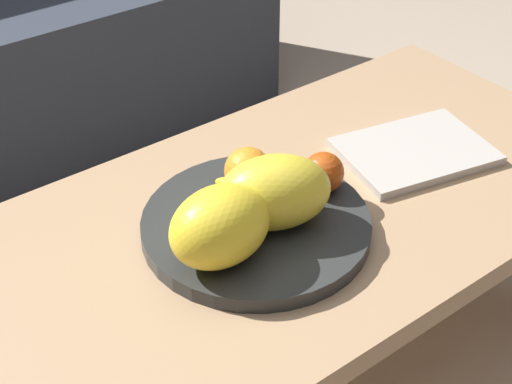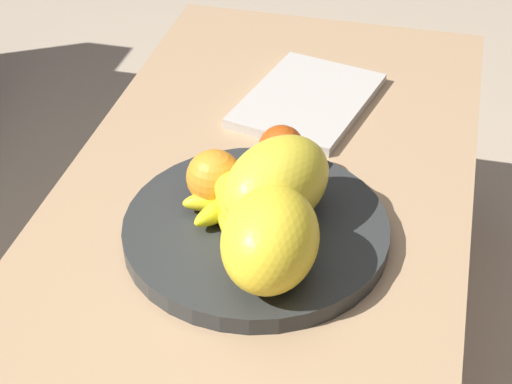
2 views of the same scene
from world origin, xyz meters
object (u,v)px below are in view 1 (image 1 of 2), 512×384
object	(u,v)px
coffee_table	(264,241)
melon_large_front	(274,192)
apple_front	(323,173)
magazine	(415,151)
banana_bunch	(252,188)
melon_smaller_beside	(220,226)
orange_front	(248,171)
fruit_bowl	(256,225)

from	to	relation	value
coffee_table	melon_large_front	distance (m)	0.13
apple_front	magazine	xyz separation A→B (m)	(0.22, 0.00, -0.05)
banana_bunch	magazine	size ratio (longest dim) A/B	0.64
melon_smaller_beside	banana_bunch	size ratio (longest dim) A/B	0.94
coffee_table	banana_bunch	world-z (taller)	banana_bunch
coffee_table	apple_front	xyz separation A→B (m)	(0.10, -0.02, 0.10)
orange_front	banana_bunch	bearing A→B (deg)	-115.85
apple_front	coffee_table	bearing A→B (deg)	168.82
melon_large_front	apple_front	xyz separation A→B (m)	(0.11, 0.02, -0.02)
melon_smaller_beside	magazine	size ratio (longest dim) A/B	0.60
melon_large_front	banana_bunch	bearing A→B (deg)	86.42
melon_smaller_beside	fruit_bowl	bearing A→B (deg)	23.36
apple_front	melon_smaller_beside	bearing A→B (deg)	-170.91
fruit_bowl	melon_large_front	distance (m)	0.07
banana_bunch	fruit_bowl	bearing A→B (deg)	-119.31
fruit_bowl	coffee_table	bearing A→B (deg)	29.68
apple_front	fruit_bowl	bearing A→B (deg)	177.94
banana_bunch	melon_smaller_beside	bearing A→B (deg)	-146.31
fruit_bowl	orange_front	xyz separation A→B (m)	(0.03, 0.06, 0.05)
magazine	banana_bunch	bearing A→B (deg)	-173.46
melon_large_front	magazine	bearing A→B (deg)	3.72
banana_bunch	orange_front	bearing A→B (deg)	64.15
coffee_table	banana_bunch	bearing A→B (deg)	111.43
fruit_bowl	apple_front	xyz separation A→B (m)	(0.13, -0.00, 0.05)
melon_large_front	magazine	world-z (taller)	melon_large_front
coffee_table	fruit_bowl	xyz separation A→B (m)	(-0.03, -0.02, 0.06)
melon_smaller_beside	magazine	distance (m)	0.44
apple_front	magazine	bearing A→B (deg)	0.83
coffee_table	orange_front	distance (m)	0.12
fruit_bowl	banana_bunch	distance (m)	0.06
fruit_bowl	magazine	xyz separation A→B (m)	(0.34, -0.00, -0.00)
melon_large_front	apple_front	bearing A→B (deg)	9.25
fruit_bowl	orange_front	world-z (taller)	orange_front
coffee_table	orange_front	xyz separation A→B (m)	(0.01, 0.05, 0.11)
magazine	melon_large_front	bearing A→B (deg)	-163.40
orange_front	banana_bunch	size ratio (longest dim) A/B	0.47
melon_large_front	orange_front	distance (m)	0.09
apple_front	magazine	size ratio (longest dim) A/B	0.26
coffee_table	melon_smaller_beside	distance (m)	0.18
melon_smaller_beside	apple_front	xyz separation A→B (m)	(0.22, 0.04, -0.02)
melon_large_front	magazine	xyz separation A→B (m)	(0.33, 0.02, -0.07)
melon_large_front	magazine	distance (m)	0.34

